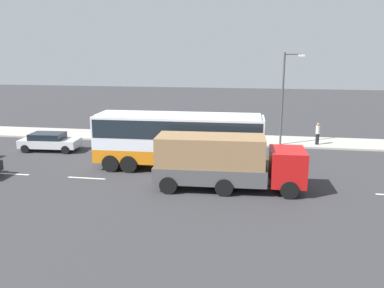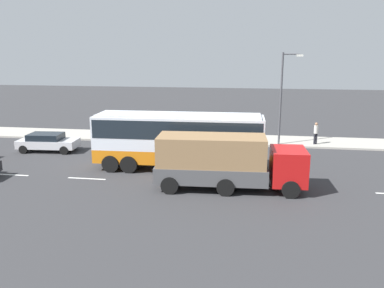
% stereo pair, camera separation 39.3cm
% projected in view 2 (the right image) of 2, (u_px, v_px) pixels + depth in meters
% --- Properties ---
extents(ground_plane, '(120.00, 120.00, 0.00)m').
position_uv_depth(ground_plane, '(181.00, 171.00, 25.74)').
color(ground_plane, '#333335').
extents(sidewalk_curb, '(80.00, 4.00, 0.15)m').
position_uv_depth(sidewalk_curb, '(200.00, 138.00, 35.03)').
color(sidewalk_curb, '#A8A399').
rests_on(sidewalk_curb, ground_plane).
extents(lane_centreline, '(47.51, 0.16, 0.01)m').
position_uv_depth(lane_centreline, '(253.00, 187.00, 22.78)').
color(lane_centreline, white).
rests_on(lane_centreline, ground_plane).
extents(coach_bus, '(10.92, 2.93, 3.65)m').
position_uv_depth(coach_bus, '(179.00, 136.00, 25.71)').
color(coach_bus, orange).
rests_on(coach_bus, ground_plane).
extents(cargo_truck, '(8.35, 2.97, 3.02)m').
position_uv_depth(cargo_truck, '(226.00, 161.00, 22.15)').
color(cargo_truck, red).
rests_on(cargo_truck, ground_plane).
extents(car_silver_hatch, '(4.60, 2.25, 1.39)m').
position_uv_depth(car_silver_hatch, '(48.00, 142.00, 30.73)').
color(car_silver_hatch, silver).
rests_on(car_silver_hatch, ground_plane).
extents(pedestrian_near_curb, '(0.32, 0.32, 1.79)m').
position_uv_depth(pedestrian_near_curb, '(316.00, 132.00, 32.36)').
color(pedestrian_near_curb, black).
rests_on(pedestrian_near_curb, sidewalk_curb).
extents(street_lamp, '(1.61, 0.24, 7.34)m').
position_uv_depth(street_lamp, '(283.00, 93.00, 31.65)').
color(street_lamp, '#47474C').
rests_on(street_lamp, sidewalk_curb).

